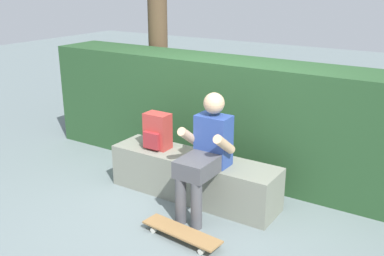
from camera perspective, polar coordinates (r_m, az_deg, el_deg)
ground_plane at (r=4.75m, az=-1.98°, el=-10.15°), size 24.00×24.00×0.00m
bench_main at (r=4.89m, az=0.17°, el=-6.18°), size 1.90×0.47×0.47m
person_skater at (r=4.41m, az=1.76°, el=-2.92°), size 0.49×0.62×1.22m
skateboard_near_person at (r=4.21m, az=-1.34°, el=-13.09°), size 0.81×0.27×0.09m
backpack_on_bench at (r=4.97m, az=-4.45°, el=-0.45°), size 0.28×0.23×0.40m
hedge_row at (r=5.43m, az=5.98°, el=1.35°), size 5.35×0.70×1.37m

